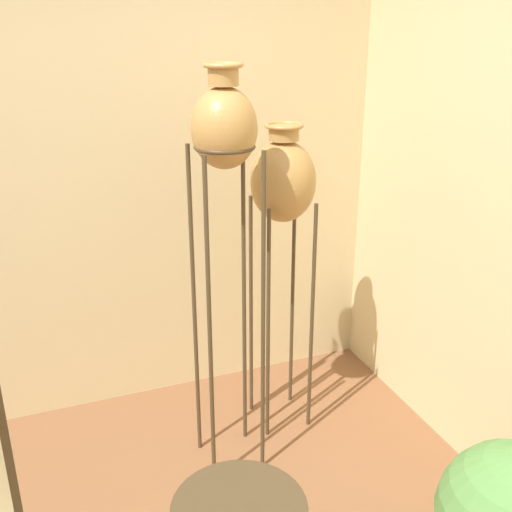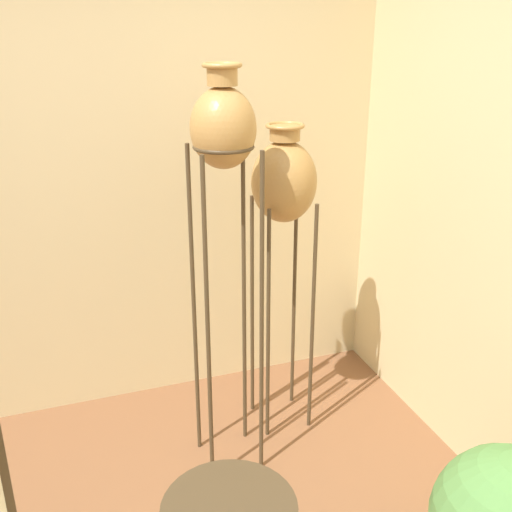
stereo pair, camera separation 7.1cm
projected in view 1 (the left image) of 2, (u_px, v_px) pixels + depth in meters
The scene contains 3 objects.
wall_back at pixel (77, 175), 3.06m from camera, with size 7.31×0.06×2.70m.
vase_stand_tall at pixel (225, 143), 2.49m from camera, with size 0.28×0.28×1.93m.
vase_stand_medium at pixel (283, 186), 2.90m from camera, with size 0.32×0.32×1.64m.
Camera 1 is at (-0.22, -1.45, 2.08)m, focal length 42.00 mm.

